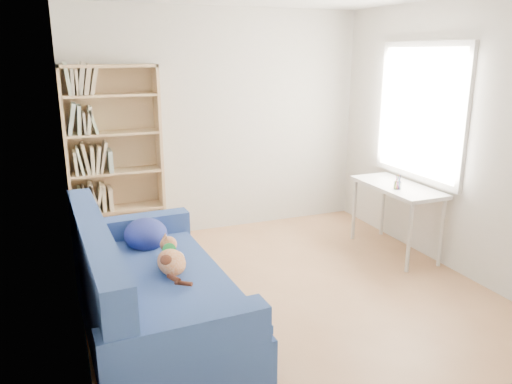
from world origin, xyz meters
TOP-DOWN VIEW (x-y plane):
  - ground at (0.00, 0.00)m, footprint 4.00×4.00m
  - room_shell at (0.10, 0.03)m, footprint 3.54×4.04m
  - sofa at (-1.30, -0.30)m, footprint 1.04×2.05m
  - bookshelf at (-1.25, 1.83)m, footprint 0.99×0.31m
  - desk at (1.48, 0.56)m, footprint 0.50×1.08m
  - pen_cup at (1.39, 0.44)m, footprint 0.08×0.08m

SIDE VIEW (x-z plane):
  - ground at x=0.00m, z-range 0.00..0.00m
  - sofa at x=-1.30m, z-range -0.13..0.87m
  - desk at x=1.48m, z-range 0.29..1.04m
  - pen_cup at x=1.39m, z-range 0.73..0.88m
  - bookshelf at x=-1.25m, z-range -0.08..1.90m
  - room_shell at x=0.10m, z-range 0.33..2.95m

